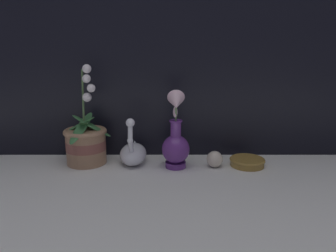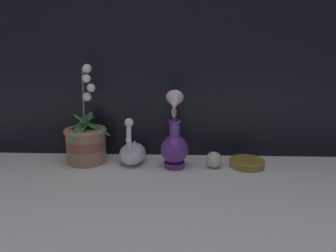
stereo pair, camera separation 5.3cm
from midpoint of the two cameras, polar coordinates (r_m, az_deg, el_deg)
ground_plane at (r=1.25m, az=-1.81°, el=-8.25°), size 2.80×2.80×0.00m
window_backdrop at (r=1.39m, az=-1.72°, el=19.27°), size 2.80×0.03×1.20m
orchid_potted_plant at (r=1.37m, az=-15.32°, el=-2.63°), size 0.21×0.24×0.40m
swan_figurine at (r=1.34m, az=-7.34°, el=-4.55°), size 0.11×0.20×0.20m
blue_vase at (r=1.27m, az=0.04°, el=-2.76°), size 0.11×0.13×0.31m
glass_sphere at (r=1.31m, az=6.86°, el=-5.75°), size 0.06×0.06×0.06m
amber_dish at (r=1.35m, az=12.42°, el=-6.03°), size 0.14×0.14×0.03m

